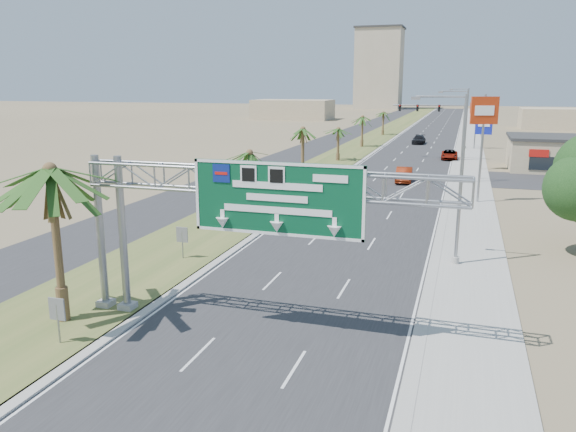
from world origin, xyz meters
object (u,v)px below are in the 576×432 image
(car_far, at_px, (419,140))
(car_mid_lane, at_px, (404,175))
(car_right_lane, at_px, (449,155))
(pole_sign_blue, at_px, (484,125))
(palm_near, at_px, (50,171))
(car_left_lane, at_px, (352,179))
(sign_gantry, at_px, (245,194))
(pole_sign_red_near, at_px, (484,117))
(pole_sign_red_far, at_px, (477,112))
(signal_mast, at_px, (449,126))

(car_far, bearing_deg, car_mid_lane, -85.83)
(car_right_lane, height_order, pole_sign_blue, pole_sign_blue)
(palm_near, xyz_separation_m, car_right_lane, (14.70, 64.50, -6.25))
(palm_near, xyz_separation_m, car_mid_lane, (10.56, 42.83, -6.12))
(palm_near, relative_size, car_left_lane, 2.05)
(sign_gantry, bearing_deg, pole_sign_blue, 78.64)
(car_left_lane, bearing_deg, pole_sign_blue, 55.51)
(pole_sign_red_near, xyz_separation_m, pole_sign_red_far, (0.00, 46.26, -1.49))
(palm_near, xyz_separation_m, car_left_lane, (5.51, 38.78, -6.24))
(pole_sign_blue, bearing_deg, car_far, 108.48)
(sign_gantry, height_order, car_far, sign_gantry)
(sign_gantry, relative_size, pole_sign_blue, 2.18)
(car_mid_lane, bearing_deg, car_far, 89.16)
(car_right_lane, distance_m, pole_sign_red_far, 16.69)
(pole_sign_blue, relative_size, pole_sign_red_far, 0.97)
(car_far, relative_size, pole_sign_blue, 0.68)
(palm_near, height_order, car_mid_lane, palm_near)
(car_mid_lane, height_order, car_right_lane, car_mid_lane)
(sign_gantry, xyz_separation_m, signal_mast, (6.23, 62.05, -1.21))
(sign_gantry, distance_m, car_far, 84.07)
(signal_mast, xyz_separation_m, car_left_lane, (-8.87, -25.20, -4.16))
(palm_near, height_order, pole_sign_red_far, palm_near)
(sign_gantry, xyz_separation_m, pole_sign_blue, (10.70, 53.25, -0.39))
(signal_mast, bearing_deg, pole_sign_red_near, -82.82)
(sign_gantry, distance_m, car_right_lane, 63.14)
(palm_near, xyz_separation_m, pole_sign_blue, (18.84, 55.18, -1.26))
(car_right_lane, bearing_deg, pole_sign_blue, -67.44)
(sign_gantry, distance_m, palm_near, 8.41)
(sign_gantry, height_order, car_left_lane, sign_gantry)
(car_far, bearing_deg, sign_gantry, -88.76)
(pole_sign_red_far, bearing_deg, car_far, 148.09)
(car_left_lane, distance_m, car_mid_lane, 6.48)
(palm_near, relative_size, pole_sign_red_far, 1.06)
(signal_mast, height_order, car_right_lane, signal_mast)
(signal_mast, bearing_deg, car_mid_lane, -100.23)
(car_mid_lane, relative_size, pole_sign_red_near, 0.51)
(car_left_lane, distance_m, pole_sign_blue, 21.72)
(signal_mast, distance_m, pole_sign_blue, 9.89)
(car_right_lane, height_order, car_far, car_far)
(car_left_lane, height_order, pole_sign_red_near, pole_sign_red_near)
(pole_sign_red_near, bearing_deg, pole_sign_blue, 88.31)
(car_far, bearing_deg, palm_near, -94.16)
(car_left_lane, xyz_separation_m, car_right_lane, (9.19, 25.72, -0.01))
(car_left_lane, bearing_deg, pole_sign_red_far, 77.43)
(signal_mast, height_order, pole_sign_red_far, signal_mast)
(car_right_lane, bearing_deg, signal_mast, -123.26)
(pole_sign_blue, height_order, pole_sign_red_far, pole_sign_red_far)
(palm_near, height_order, car_far, palm_near)
(pole_sign_red_near, relative_size, pole_sign_blue, 1.27)
(car_right_lane, bearing_deg, sign_gantry, -97.37)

